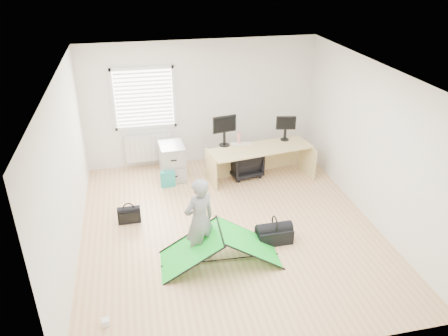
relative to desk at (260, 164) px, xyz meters
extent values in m
plane|color=tan|center=(-1.02, -1.58, -0.36)|extent=(5.50, 5.50, 0.00)
cube|color=silver|center=(-1.02, 1.17, 0.99)|extent=(5.00, 0.02, 2.70)
cube|color=silver|center=(-2.22, 1.13, 1.19)|extent=(1.20, 0.06, 1.20)
cube|color=silver|center=(-2.22, 1.09, 0.09)|extent=(1.00, 0.12, 0.60)
cube|color=tan|center=(0.00, 0.00, 0.00)|extent=(2.18, 0.99, 0.72)
cube|color=#979B9C|center=(-1.77, 0.45, 0.02)|extent=(0.51, 0.67, 0.75)
cube|color=black|center=(-0.70, 0.28, 0.59)|extent=(0.51, 0.20, 0.47)
cube|color=black|center=(0.61, 0.29, 0.55)|extent=(0.42, 0.16, 0.39)
cube|color=beige|center=(-0.35, 0.26, 0.37)|extent=(0.45, 0.19, 0.02)
cylinder|color=#CC7274|center=(-0.39, 0.30, 0.49)|extent=(0.07, 0.07, 0.26)
imported|color=black|center=(-0.27, 0.25, -0.06)|extent=(0.75, 0.76, 0.60)
imported|color=slate|center=(-1.64, -2.32, 0.34)|extent=(0.60, 0.51, 1.40)
cube|color=#B4BBBD|center=(0.01, 0.57, -0.23)|extent=(0.48, 0.36, 0.25)
cube|color=teal|center=(-1.91, 0.09, -0.19)|extent=(0.29, 0.15, 0.34)
cube|color=black|center=(-2.70, -1.08, -0.21)|extent=(0.40, 0.12, 0.30)
cube|color=silver|center=(-3.05, -3.41, -0.31)|extent=(0.10, 0.10, 0.09)
cube|color=black|center=(-0.39, -2.16, -0.23)|extent=(0.59, 0.31, 0.25)
camera|label=1|loc=(-2.43, -7.74, 3.98)|focal=35.00mm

